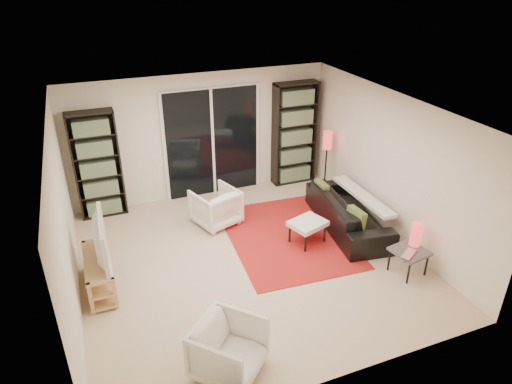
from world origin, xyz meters
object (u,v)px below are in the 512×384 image
armchair_back (216,207)px  armchair_front (229,349)px  tv_stand (100,273)px  floor_lamp (327,147)px  ottoman (308,224)px  side_table (409,253)px  sofa (348,212)px  bookshelf_right (295,134)px  bookshelf_left (97,165)px

armchair_back → armchair_front: 3.32m
tv_stand → floor_lamp: floor_lamp is taller
ottoman → floor_lamp: bearing=52.5°
ottoman → side_table: same height
sofa → armchair_back: armchair_back is taller
tv_stand → floor_lamp: (4.46, 1.51, 0.70)m
tv_stand → sofa: (4.16, 0.16, 0.04)m
armchair_front → floor_lamp: floor_lamp is taller
floor_lamp → bookshelf_right: bearing=117.5°
bookshelf_right → armchair_back: (-2.04, -1.08, -0.72)m
tv_stand → armchair_front: armchair_front is taller
tv_stand → armchair_front: size_ratio=1.56×
sofa → armchair_front: bearing=135.1°
bookshelf_right → ottoman: bookshelf_right is taller
sofa → side_table: sofa is taller
bookshelf_left → floor_lamp: bookshelf_left is taller
armchair_back → side_table: (2.23, -2.44, 0.02)m
bookshelf_left → bookshelf_right: bookshelf_right is taller
armchair_front → sofa: bearing=-5.9°
ottoman → armchair_back: bearing=136.6°
sofa → ottoman: size_ratio=3.08×
armchair_back → side_table: 3.30m
tv_stand → armchair_front: 2.42m
bookshelf_left → bookshelf_right: (3.85, -0.00, 0.07)m
armchair_front → side_table: 3.16m
armchair_front → ottoman: bearing=1.7°
bookshelf_right → tv_stand: bookshelf_right is taller
bookshelf_left → armchair_front: bearing=-77.2°
armchair_front → floor_lamp: size_ratio=0.57×
ottoman → floor_lamp: 2.04m
ottoman → floor_lamp: floor_lamp is taller
floor_lamp → armchair_back: bearing=-170.8°
bookshelf_right → armchair_back: 2.42m
sofa → bookshelf_left: bearing=70.1°
tv_stand → bookshelf_left: bearing=83.6°
sofa → armchair_back: (-2.10, 0.97, 0.03)m
ottoman → side_table: bearing=-51.9°
tv_stand → bookshelf_right: bearing=28.3°
bookshelf_left → ottoman: 3.82m
armchair_front → bookshelf_left: bearing=59.5°
bookshelf_left → armchair_back: bearing=-30.8°
sofa → armchair_back: 2.31m
bookshelf_left → floor_lamp: (4.21, -0.70, -0.01)m
armchair_front → floor_lamp: bearing=4.7°
armchair_front → bookshelf_right: bearing=12.9°
bookshelf_right → armchair_front: (-2.87, -4.29, -0.72)m
sofa → side_table: 1.48m
bookshelf_left → ottoman: bookshelf_left is taller
tv_stand → side_table: tv_stand is taller
bookshelf_left → tv_stand: bookshelf_left is taller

